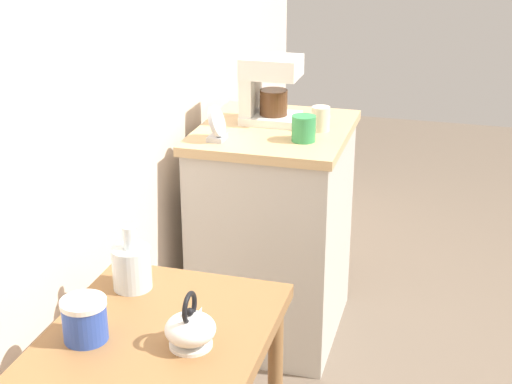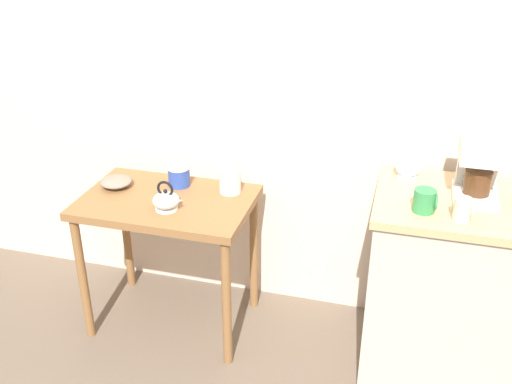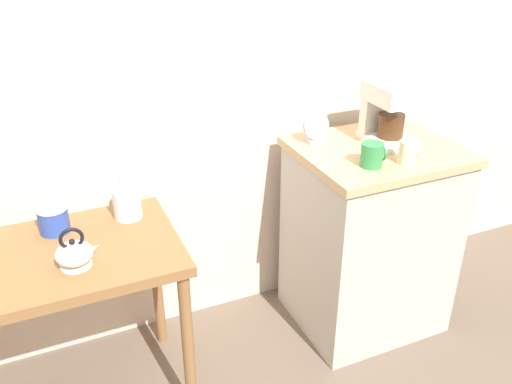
% 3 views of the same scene
% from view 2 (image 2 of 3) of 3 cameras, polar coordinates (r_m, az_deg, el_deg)
% --- Properties ---
extents(ground_plane, '(8.00, 8.00, 0.00)m').
position_cam_2_polar(ground_plane, '(3.08, 4.19, -14.22)').
color(ground_plane, '#6B5B4C').
extents(back_wall, '(4.40, 0.10, 2.80)m').
position_cam_2_polar(back_wall, '(2.79, 8.94, 13.63)').
color(back_wall, beige).
rests_on(back_wall, ground_plane).
extents(wooden_table, '(0.83, 0.55, 0.73)m').
position_cam_2_polar(wooden_table, '(2.88, -8.65, -2.46)').
color(wooden_table, olive).
rests_on(wooden_table, ground_plane).
extents(kitchen_counter, '(0.67, 0.58, 0.89)m').
position_cam_2_polar(kitchen_counter, '(2.79, 17.77, -8.86)').
color(kitchen_counter, '#BCB7AD').
rests_on(kitchen_counter, ground_plane).
extents(bowl_stoneware, '(0.16, 0.16, 0.05)m').
position_cam_2_polar(bowl_stoneware, '(2.99, -13.58, 0.99)').
color(bowl_stoneware, gray).
rests_on(bowl_stoneware, wooden_table).
extents(teakettle, '(0.15, 0.12, 0.15)m').
position_cam_2_polar(teakettle, '(2.71, -8.80, -0.82)').
color(teakettle, white).
rests_on(teakettle, wooden_table).
extents(glass_carafe_vase, '(0.11, 0.11, 0.18)m').
position_cam_2_polar(glass_carafe_vase, '(2.84, -2.56, 1.20)').
color(glass_carafe_vase, silver).
rests_on(glass_carafe_vase, wooden_table).
extents(canister_enamel, '(0.11, 0.11, 0.11)m').
position_cam_2_polar(canister_enamel, '(2.94, -7.58, 1.62)').
color(canister_enamel, '#2D4CAD').
rests_on(canister_enamel, wooden_table).
extents(coffee_maker, '(0.18, 0.22, 0.26)m').
position_cam_2_polar(coffee_maker, '(2.57, 21.11, 2.46)').
color(coffee_maker, white).
rests_on(coffee_maker, kitchen_counter).
extents(mug_small_cream, '(0.08, 0.07, 0.09)m').
position_cam_2_polar(mug_small_cream, '(2.39, 19.67, -1.62)').
color(mug_small_cream, beige).
rests_on(mug_small_cream, kitchen_counter).
extents(mug_tall_green, '(0.09, 0.09, 0.10)m').
position_cam_2_polar(mug_tall_green, '(2.41, 16.25, -0.83)').
color(mug_tall_green, '#338C4C').
rests_on(mug_tall_green, kitchen_counter).
extents(table_clock, '(0.12, 0.06, 0.13)m').
position_cam_2_polar(table_clock, '(2.68, 14.73, 2.45)').
color(table_clock, '#B2B5BA').
rests_on(table_clock, kitchen_counter).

